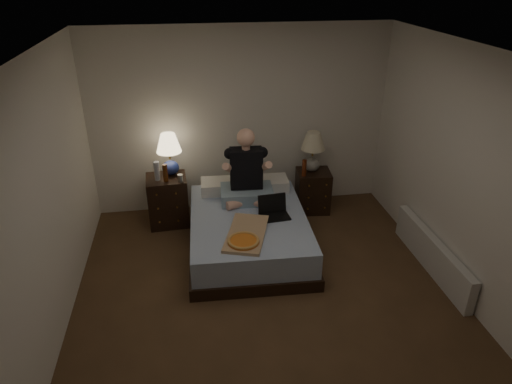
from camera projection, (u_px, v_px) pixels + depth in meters
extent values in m
cube|color=brown|center=(270.00, 304.00, 4.72)|extent=(4.00, 4.50, 0.00)
cube|color=white|center=(274.00, 56.00, 3.59)|extent=(4.00, 4.50, 0.00)
cube|color=silver|center=(240.00, 121.00, 6.13)|extent=(4.00, 0.00, 2.50)
cube|color=silver|center=(40.00, 214.00, 3.87)|extent=(0.00, 4.50, 2.50)
cube|color=silver|center=(473.00, 182.00, 4.43)|extent=(0.00, 4.50, 2.50)
cube|color=#587AB1|center=(248.00, 232.00, 5.54)|extent=(1.44, 1.87, 0.46)
cube|color=black|center=(168.00, 200.00, 6.05)|extent=(0.54, 0.49, 0.67)
cube|color=black|center=(313.00, 191.00, 6.39)|extent=(0.49, 0.45, 0.59)
cylinder|color=silver|center=(157.00, 171.00, 5.78)|extent=(0.07, 0.07, 0.25)
cylinder|color=#ACACA7|center=(180.00, 178.00, 5.77)|extent=(0.07, 0.07, 0.10)
cylinder|color=#5F2D0D|center=(165.00, 173.00, 5.76)|extent=(0.06, 0.06, 0.23)
cylinder|color=#58210C|center=(304.00, 168.00, 6.09)|extent=(0.06, 0.06, 0.23)
cube|color=silver|center=(432.00, 254.00, 5.17)|extent=(0.10, 1.60, 0.40)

